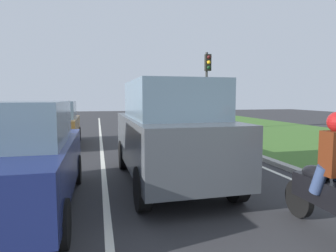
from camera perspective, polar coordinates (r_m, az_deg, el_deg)
name	(u,v)px	position (r m, az deg, el deg)	size (l,w,h in m)	color
ground_plane	(119,144)	(12.28, -9.53, -3.52)	(60.00, 60.00, 0.00)	#2D2D30
lane_line_center	(101,145)	(12.25, -12.81, -3.59)	(0.12, 32.00, 0.01)	silver
lane_line_right_edge	(201,141)	(13.02, 6.50, -2.95)	(0.12, 32.00, 0.01)	silver
grass_verge_right	(298,137)	(15.38, 23.93, -1.98)	(9.00, 48.00, 0.06)	#3D6628
curb_right	(212,140)	(13.19, 8.54, -2.62)	(0.24, 48.00, 0.12)	#9E9B93
car_suv_ahead	(170,131)	(6.56, 0.31, -1.07)	(2.03, 4.53, 2.28)	#474C51
car_sedan_left_lane	(17,158)	(5.50, -27.15, -5.59)	(1.86, 4.31, 1.86)	navy
car_hatchback_far	(56,124)	(12.45, -20.87, 0.40)	(1.77, 3.72, 1.78)	brown
motorcycle	(336,198)	(4.67, 29.86, -12.04)	(0.41, 1.90, 1.01)	black
rider_person	(336,152)	(4.57, 29.83, -4.44)	(0.51, 0.41, 1.16)	#4C1E0C
traffic_light_near_right	(207,77)	(16.74, 7.61, 9.40)	(0.32, 0.50, 4.42)	#2D2D2D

